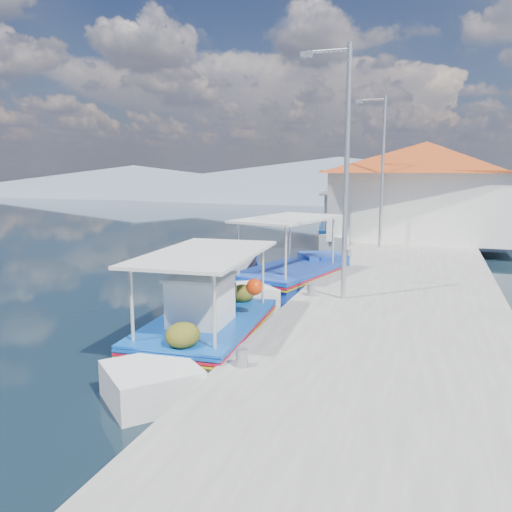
% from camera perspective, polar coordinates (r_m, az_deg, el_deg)
% --- Properties ---
extents(ground, '(160.00, 160.00, 0.00)m').
position_cam_1_polar(ground, '(12.87, -12.92, -7.18)').
color(ground, black).
rests_on(ground, ground).
extents(quay, '(5.00, 44.00, 0.50)m').
position_cam_1_polar(quay, '(16.80, 16.15, -2.51)').
color(quay, '#B0ACA5').
rests_on(quay, ground).
extents(bollards, '(0.20, 17.20, 0.30)m').
position_cam_1_polar(bollards, '(16.22, 8.65, -1.23)').
color(bollards, '#A5A8AD').
rests_on(bollards, quay).
extents(main_caique, '(2.24, 6.84, 2.25)m').
position_cam_1_polar(main_caique, '(10.70, -5.32, -7.99)').
color(main_caique, white).
rests_on(main_caique, ground).
extents(caique_green_canopy, '(3.00, 6.46, 2.49)m').
position_cam_1_polar(caique_green_canopy, '(15.67, 3.53, -2.55)').
color(caique_green_canopy, '#1C43AD').
rests_on(caique_green_canopy, ground).
extents(caique_blue_hull, '(2.39, 5.42, 0.99)m').
position_cam_1_polar(caique_blue_hull, '(17.21, -3.11, -1.81)').
color(caique_blue_hull, '#1C43AD').
rests_on(caique_blue_hull, ground).
extents(caique_far, '(3.23, 7.86, 2.79)m').
position_cam_1_polar(caique_far, '(26.51, 9.62, 2.62)').
color(caique_far, white).
rests_on(caique_far, ground).
extents(harbor_building, '(10.49, 10.49, 4.40)m').
position_cam_1_polar(harbor_building, '(25.46, 18.13, 7.11)').
color(harbor_building, white).
rests_on(harbor_building, quay).
extents(lamp_post_near, '(1.21, 0.14, 6.00)m').
position_cam_1_polar(lamp_post_near, '(12.61, 9.55, 10.33)').
color(lamp_post_near, '#A5A8AD').
rests_on(lamp_post_near, quay).
extents(lamp_post_far, '(1.21, 0.14, 6.00)m').
position_cam_1_polar(lamp_post_far, '(21.54, 13.54, 9.82)').
color(lamp_post_far, '#A5A8AD').
rests_on(lamp_post_far, quay).
extents(mountain_ridge, '(171.40, 96.00, 5.50)m').
position_cam_1_polar(mountain_ridge, '(66.46, 19.00, 7.64)').
color(mountain_ridge, slate).
rests_on(mountain_ridge, ground).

